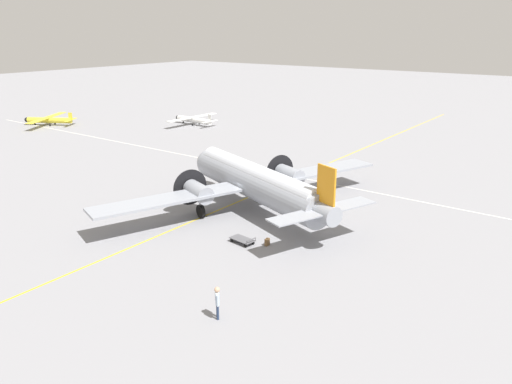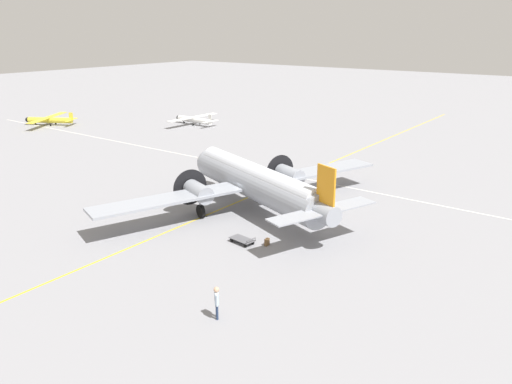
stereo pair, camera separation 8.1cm
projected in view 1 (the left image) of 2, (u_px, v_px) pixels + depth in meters
The scene contains 9 objects.
ground_plane at pixel (256, 211), 41.49m from camera, with size 300.00×300.00×0.00m, color gray.
apron_line_eastwest at pixel (231, 205), 43.01m from camera, with size 120.00×0.16×0.01m.
apron_line_northsouth at pixel (319, 182), 49.58m from camera, with size 0.16×120.00×0.01m.
airliner_main at pixel (253, 181), 41.04m from camera, with size 25.80×18.85×5.84m.
crew_foreground at pixel (217, 299), 25.78m from camera, with size 0.48×0.47×1.84m.
suitcase_near_door at pixel (267, 242), 34.85m from camera, with size 0.40×0.19×0.56m.
baggage_cart at pixel (242, 240), 35.21m from camera, with size 1.16×1.93×0.56m.
light_aircraft_distant at pixel (193, 119), 78.90m from camera, with size 10.38×7.67×2.00m.
light_aircraft_taxiing at pixel (48, 120), 78.49m from camera, with size 9.84×7.77×2.06m.
Camera 1 is at (31.29, 23.17, 14.42)m, focal length 35.00 mm.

